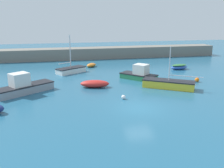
# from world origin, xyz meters

# --- Properties ---
(ground_plane) EXTENTS (120.00, 120.00, 0.20)m
(ground_plane) POSITION_xyz_m (0.00, 0.00, -0.10)
(ground_plane) COLOR #235B7A
(harbor_breakwater) EXTENTS (49.79, 3.51, 2.10)m
(harbor_breakwater) POSITION_xyz_m (0.00, 28.37, 1.05)
(harbor_breakwater) COLOR slate
(harbor_breakwater) RESTS_ON ground_plane
(sailboat_tall_mast) EXTENTS (4.59, 3.85, 5.45)m
(sailboat_tall_mast) POSITION_xyz_m (-5.13, 15.96, 0.45)
(sailboat_tall_mast) COLOR white
(sailboat_tall_mast) RESTS_ON ground_plane
(rowboat_white_midwater) EXTENTS (3.55, 2.10, 0.83)m
(rowboat_white_midwater) POSITION_xyz_m (-2.89, 7.61, 0.41)
(rowboat_white_midwater) COLOR red
(rowboat_white_midwater) RESTS_ON ground_plane
(motorboat_with_cabin) EXTENTS (6.23, 5.14, 2.25)m
(motorboat_with_cabin) POSITION_xyz_m (-10.66, 6.85, 0.74)
(motorboat_with_cabin) COLOR gray
(motorboat_with_cabin) RESTS_ON ground_plane
(cabin_cruiser_white) EXTENTS (4.61, 4.82, 2.01)m
(cabin_cruiser_white) POSITION_xyz_m (3.33, 10.07, 0.71)
(cabin_cruiser_white) COLOR #287A4C
(cabin_cruiser_white) RESTS_ON ground_plane
(rowboat_with_red_cover) EXTENTS (2.94, 1.67, 0.78)m
(rowboat_with_red_cover) POSITION_xyz_m (11.42, 14.95, 0.39)
(rowboat_with_red_cover) COLOR #2D56B7
(rowboat_with_red_cover) RESTS_ON ground_plane
(fishing_dinghy_green) EXTENTS (2.16, 2.21, 0.59)m
(fishing_dinghy_green) POSITION_xyz_m (-1.62, 19.84, 0.30)
(fishing_dinghy_green) COLOR orange
(fishing_dinghy_green) RESTS_ON ground_plane
(sailboat_twin_hulled) EXTENTS (5.98, 4.62, 4.74)m
(sailboat_twin_hulled) POSITION_xyz_m (5.28, 5.46, 0.48)
(sailboat_twin_hulled) COLOR yellow
(sailboat_twin_hulled) RESTS_ON ground_plane
(mooring_buoy_white) EXTENTS (0.41, 0.41, 0.41)m
(mooring_buoy_white) POSITION_xyz_m (-0.76, 2.70, 0.21)
(mooring_buoy_white) COLOR white
(mooring_buoy_white) RESTS_ON ground_plane
(mooring_buoy_orange) EXTENTS (0.54, 0.54, 0.54)m
(mooring_buoy_orange) POSITION_xyz_m (9.99, 7.30, 0.27)
(mooring_buoy_orange) COLOR orange
(mooring_buoy_orange) RESTS_ON ground_plane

